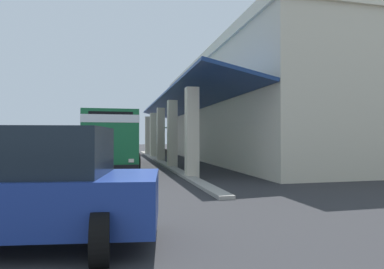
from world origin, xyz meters
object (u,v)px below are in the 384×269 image
parked_suv_blue (9,185)px  potted_palm (162,149)px  transit_bus (112,137)px  pedestrian (14,165)px

parked_suv_blue → potted_palm: size_ratio=1.77×
transit_bus → potted_palm: bearing=158.1°
parked_suv_blue → pedestrian: size_ratio=2.86×
pedestrian → parked_suv_blue: bearing=14.5°
transit_bus → parked_suv_blue: 14.65m
parked_suv_blue → pedestrian: 4.39m
transit_bus → pedestrian: (10.30, -2.57, -0.85)m
transit_bus → pedestrian: transit_bus is taller
transit_bus → parked_suv_blue: transit_bus is taller
transit_bus → potted_palm: transit_bus is taller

